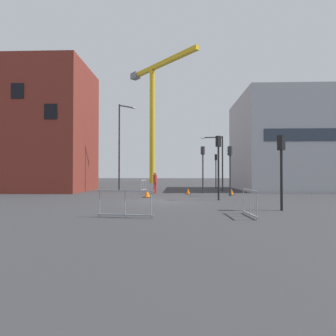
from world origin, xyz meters
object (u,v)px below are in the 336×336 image
Objects in this scene: construction_crane at (153,103)px; traffic_cone_orange at (147,193)px; streetlamp_short at (219,157)px; traffic_cone_striped at (188,191)px; traffic_light_far at (281,159)px; traffic_light_median at (218,157)px; traffic_light_near at (216,165)px; streetlamp_tall at (121,141)px; traffic_light_corner at (203,162)px; traffic_cone_on_verge at (232,192)px; traffic_light_crosswalk at (230,162)px; pedestrian_walking at (155,181)px.

construction_crane is 33.89× the size of traffic_cone_orange.
streetlamp_short is 6.36m from traffic_cone_striped.
traffic_cone_striped is at bearing 111.41° from traffic_light_far.
streetlamp_short is at bearing 81.55° from traffic_light_median.
traffic_light_far is 11.11m from traffic_cone_striped.
traffic_light_near reaches higher than traffic_cone_orange.
streetlamp_tall is 8.29m from traffic_cone_orange.
traffic_light_corner reaches higher than traffic_light_far.
traffic_light_far is 20.09m from traffic_light_near.
traffic_cone_on_verge is (8.54, -25.37, -13.66)m from construction_crane.
traffic_light_median reaches higher than traffic_light_corner.
traffic_cone_orange is at bearing -128.89° from streetlamp_short.
traffic_cone_on_verge is at bearing 74.96° from traffic_light_crosswalk.
streetlamp_short is at bearing 30.43° from pedestrian_walking.
traffic_light_far is 10.03m from traffic_cone_orange.
traffic_light_crosswalk is 12.08m from traffic_light_near.
streetlamp_tall reaches higher than traffic_cone_on_verge.
streetlamp_tall reaches higher than traffic_light_median.
traffic_cone_striped is (-1.33, -1.00, -2.51)m from traffic_light_corner.
streetlamp_tall is 9.70m from streetlamp_short.
traffic_light_crosswalk is 3.60m from traffic_light_corner.
traffic_light_corner is 3.01m from traffic_cone_striped.
traffic_cone_striped is (-3.98, 10.14, -2.17)m from traffic_light_far.
traffic_light_far reaches higher than pedestrian_walking.
construction_crane is 37.76m from traffic_light_far.
traffic_light_median reaches higher than traffic_light_near.
traffic_light_corner is 11.46m from traffic_light_far.
traffic_light_crosswalk is at bearing 96.25° from traffic_light_far.
traffic_light_crosswalk is 3.37m from traffic_light_median.
streetlamp_short is 10.48m from traffic_cone_orange.
traffic_light_crosswalk is at bearing -60.48° from traffic_light_corner.
traffic_light_corner is at bearing 37.07° from traffic_cone_striped.
traffic_light_median is 5.78m from traffic_cone_orange.
traffic_light_near is 11.24m from pedestrian_walking.
construction_crane reaches higher than traffic_cone_on_verge.
construction_crane reaches higher than streetlamp_short.
construction_crane reaches higher than traffic_light_crosswalk.
streetlamp_tall is 13.54× the size of traffic_cone_orange.
traffic_cone_on_verge is at bearing -11.30° from traffic_cone_striped.
streetlamp_short reaches higher than traffic_light_crosswalk.
traffic_light_near is (8.74, -14.74, -11.19)m from construction_crane.
traffic_light_crosswalk is at bearing -73.07° from construction_crane.
traffic_light_near is at bearing 85.19° from streetlamp_short.
construction_crane is at bearing 108.61° from traffic_cone_on_verge.
traffic_light_near is 10.92m from traffic_cone_on_verge.
traffic_cone_striped reaches higher than traffic_cone_on_verge.
traffic_light_near reaches higher than traffic_cone_on_verge.
traffic_cone_striped is (-1.78, 5.22, -2.56)m from traffic_light_median.
traffic_light_crosswalk is at bearing -105.04° from traffic_cone_on_verge.
traffic_cone_orange is (-4.39, -4.31, -2.45)m from traffic_light_corner.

